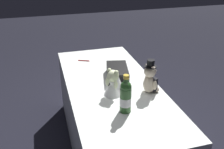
# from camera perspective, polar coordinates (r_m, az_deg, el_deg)

# --- Properties ---
(ground_plane) EXTENTS (12.00, 12.00, 0.00)m
(ground_plane) POSITION_cam_1_polar(r_m,az_deg,el_deg) (2.70, 0.00, -15.98)
(ground_plane) COLOR black
(reception_table) EXTENTS (1.82, 0.79, 0.73)m
(reception_table) POSITION_cam_1_polar(r_m,az_deg,el_deg) (2.47, 0.00, -9.71)
(reception_table) COLOR white
(reception_table) RESTS_ON ground_plane
(teddy_bear_groom) EXTENTS (0.14, 0.14, 0.29)m
(teddy_bear_groom) POSITION_cam_1_polar(r_m,az_deg,el_deg) (2.13, 8.51, -1.01)
(teddy_bear_groom) COLOR beige
(teddy_bear_groom) RESTS_ON reception_table
(teddy_bear_bride) EXTENTS (0.19, 0.20, 0.23)m
(teddy_bear_bride) POSITION_cam_1_polar(r_m,az_deg,el_deg) (2.09, 0.40, -1.87)
(teddy_bear_bride) COLOR white
(teddy_bear_bride) RESTS_ON reception_table
(champagne_bottle) EXTENTS (0.09, 0.09, 0.30)m
(champagne_bottle) POSITION_cam_1_polar(r_m,az_deg,el_deg) (1.86, 3.04, -4.87)
(champagne_bottle) COLOR #2A5526
(champagne_bottle) RESTS_ON reception_table
(signing_pen) EXTENTS (0.06, 0.12, 0.01)m
(signing_pen) POSITION_cam_1_polar(r_m,az_deg,el_deg) (2.77, -6.42, 3.10)
(signing_pen) COLOR maroon
(signing_pen) RESTS_ON reception_table
(gift_case_black) EXTENTS (0.36, 0.25, 0.10)m
(gift_case_black) POSITION_cam_1_polar(r_m,az_deg,el_deg) (2.38, 1.19, 0.47)
(gift_case_black) COLOR black
(gift_case_black) RESTS_ON reception_table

